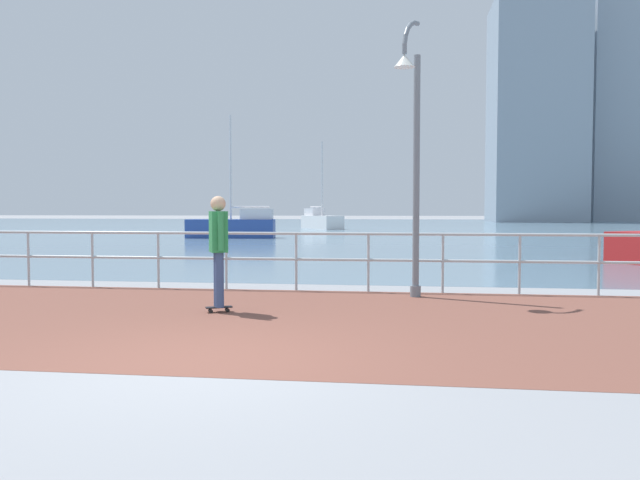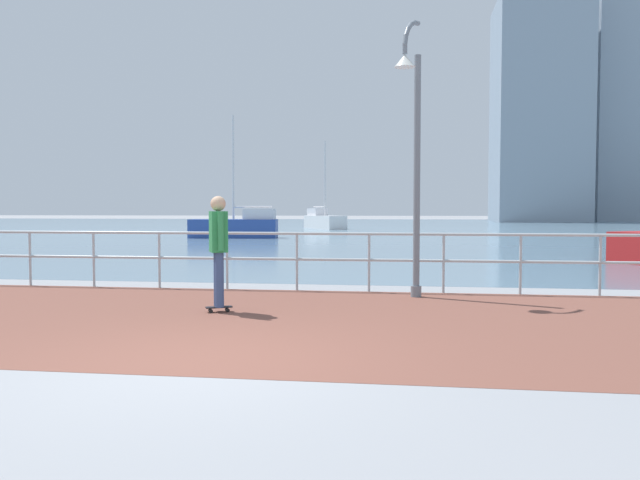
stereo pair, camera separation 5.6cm
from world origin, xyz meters
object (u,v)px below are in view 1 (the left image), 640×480
Objects in this scene: sailboat_yellow at (321,221)px; lamppost at (413,145)px; sailboat_teal at (234,226)px; skateboarder at (218,242)px.

lamppost is at bearing -80.09° from sailboat_yellow.
lamppost is 0.73× the size of sailboat_teal.
sailboat_teal is (-6.53, 24.49, -0.43)m from skateboarder.
sailboat_yellow is 16.94m from sailboat_teal.
lamppost is 3.90m from skateboarder.
sailboat_yellow reaches higher than sailboat_teal.
sailboat_teal is at bearing 112.82° from lamppost.
sailboat_yellow is at bearing 99.91° from lamppost.
skateboarder is at bearing -146.09° from lamppost.
sailboat_yellow is (-6.86, 39.25, -2.04)m from lamppost.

